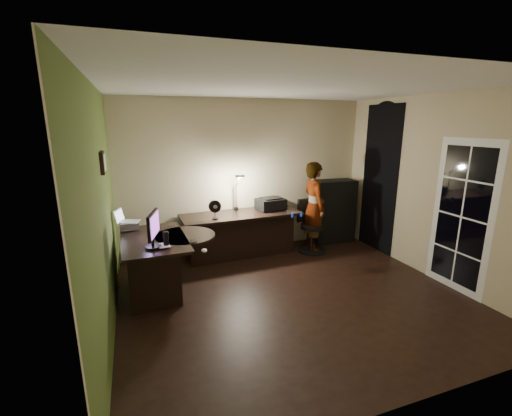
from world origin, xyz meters
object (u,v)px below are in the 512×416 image
object	(u,v)px
desk_right	(241,235)
person	(314,207)
monitor	(152,235)
cabinet	(333,211)
desk_left	(156,265)
office_chair	(313,226)

from	to	relation	value
desk_right	person	bearing A→B (deg)	-7.72
monitor	cabinet	bearing A→B (deg)	38.06
desk_left	office_chair	world-z (taller)	office_chair
desk_left	cabinet	world-z (taller)	cabinet
desk_left	cabinet	xyz separation A→B (m)	(3.42, 1.02, 0.22)
desk_right	person	distance (m)	1.41
desk_left	desk_right	distance (m)	1.74
desk_left	person	xyz separation A→B (m)	(2.84, 0.73, 0.42)
desk_right	office_chair	size ratio (longest dim) A/B	2.18
cabinet	person	world-z (taller)	person
desk_left	office_chair	xyz separation A→B (m)	(2.79, 0.64, 0.08)
monitor	person	size ratio (longest dim) A/B	0.30
desk_left	desk_right	xyz separation A→B (m)	(1.50, 0.87, -0.00)
desk_left	desk_right	world-z (taller)	desk_left
cabinet	monitor	xyz separation A→B (m)	(-3.45, -1.41, 0.35)
desk_left	monitor	bearing A→B (deg)	-95.91
desk_right	person	world-z (taller)	person
desk_right	office_chair	xyz separation A→B (m)	(1.29, -0.22, 0.09)
desk_right	monitor	bearing A→B (deg)	-142.60
desk_right	monitor	distance (m)	2.06
person	office_chair	bearing A→B (deg)	152.86
desk_left	person	bearing A→B (deg)	12.65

